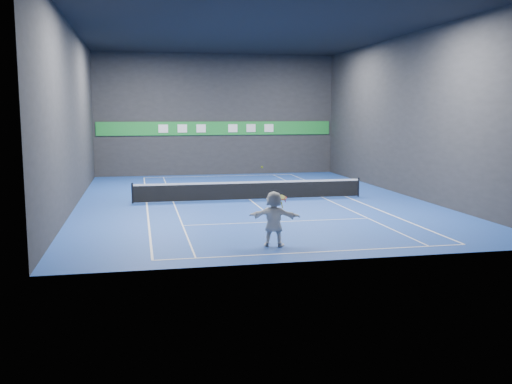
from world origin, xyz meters
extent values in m
plane|color=#1C3F9A|center=(0.00, 0.00, 0.00)|extent=(26.00, 26.00, 0.00)
plane|color=black|center=(0.00, 0.00, 9.00)|extent=(26.00, 26.00, 0.00)
cube|color=#262629|center=(0.00, 13.00, 4.50)|extent=(18.00, 0.10, 9.00)
cube|color=#262629|center=(0.00, -13.00, 4.50)|extent=(18.00, 0.10, 9.00)
cube|color=#262629|center=(-9.00, 0.00, 4.50)|extent=(0.10, 26.00, 9.00)
cube|color=#262629|center=(9.00, 0.00, 4.50)|extent=(0.10, 26.00, 9.00)
cube|color=white|center=(0.00, -11.89, 0.00)|extent=(10.98, 0.08, 0.01)
cube|color=white|center=(0.00, 11.89, 0.00)|extent=(10.98, 0.08, 0.01)
cube|color=white|center=(-5.49, 0.00, 0.00)|extent=(0.08, 23.78, 0.01)
cube|color=white|center=(5.49, 0.00, 0.00)|extent=(0.08, 23.78, 0.01)
cube|color=white|center=(-4.11, 0.00, 0.00)|extent=(0.06, 23.78, 0.01)
cube|color=white|center=(4.11, 0.00, 0.00)|extent=(0.06, 23.78, 0.01)
cube|color=white|center=(0.00, -6.40, 0.00)|extent=(8.23, 0.06, 0.01)
cube|color=white|center=(0.00, 6.40, 0.00)|extent=(8.23, 0.06, 0.01)
cube|color=white|center=(0.00, 0.00, 0.00)|extent=(0.06, 12.80, 0.01)
imported|color=white|center=(-1.24, -10.73, 0.98)|extent=(1.91, 1.18, 1.96)
sphere|color=#C1E426|center=(-1.63, -10.54, 2.79)|extent=(0.07, 0.07, 0.07)
cylinder|color=black|center=(-6.20, 0.00, 0.54)|extent=(0.10, 0.10, 1.07)
cylinder|color=black|center=(6.20, 0.00, 0.54)|extent=(0.10, 0.10, 1.07)
cube|color=black|center=(0.00, 0.00, 0.47)|extent=(12.40, 0.03, 0.86)
cube|color=white|center=(0.00, 0.00, 0.95)|extent=(12.40, 0.04, 0.10)
cube|color=#1E8A32|center=(0.00, 12.94, 3.50)|extent=(17.64, 0.06, 1.00)
cube|color=white|center=(-4.00, 12.88, 3.50)|extent=(0.70, 0.04, 0.60)
cube|color=white|center=(-2.60, 12.88, 3.50)|extent=(0.70, 0.04, 0.60)
cube|color=white|center=(-1.20, 12.88, 3.50)|extent=(0.70, 0.04, 0.60)
cube|color=white|center=(1.20, 12.88, 3.50)|extent=(0.70, 0.04, 0.60)
cube|color=white|center=(2.60, 12.88, 3.50)|extent=(0.70, 0.04, 0.60)
cube|color=white|center=(4.00, 12.88, 3.50)|extent=(0.70, 0.04, 0.60)
torus|color=red|center=(-0.91, -10.68, 1.71)|extent=(0.43, 0.41, 0.17)
cylinder|color=#B0C646|center=(-0.94, -10.68, 1.71)|extent=(0.37, 0.30, 0.23)
cylinder|color=#AE1219|center=(-0.83, -10.68, 1.62)|extent=(0.10, 0.09, 0.18)
cylinder|color=yellow|center=(-0.94, -10.70, 1.46)|extent=(0.12, 0.16, 0.25)
camera|label=1|loc=(-5.83, -29.85, 4.67)|focal=40.00mm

